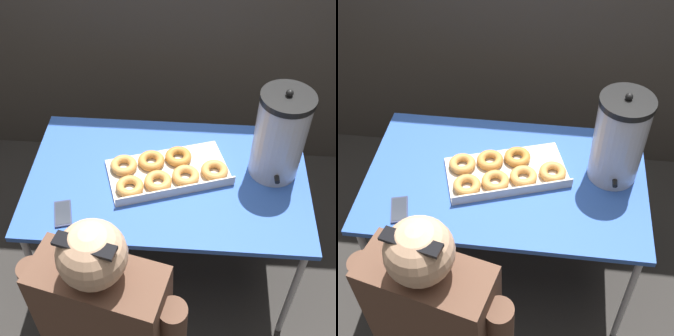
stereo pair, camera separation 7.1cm
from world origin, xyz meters
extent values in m
plane|color=#2D2B28|center=(0.00, 0.00, 0.00)|extent=(12.00, 12.00, 0.00)
cube|color=#2D56B2|center=(0.00, 0.00, 0.74)|extent=(1.31, 0.79, 0.03)
cylinder|color=#ADADB2|center=(-0.61, -0.35, 0.36)|extent=(0.03, 0.03, 0.72)
cylinder|color=#ADADB2|center=(0.61, -0.35, 0.36)|extent=(0.03, 0.03, 0.72)
cylinder|color=#ADADB2|center=(-0.61, 0.35, 0.36)|extent=(0.03, 0.03, 0.72)
cylinder|color=#ADADB2|center=(0.61, 0.35, 0.36)|extent=(0.03, 0.03, 0.72)
cube|color=beige|center=(0.00, 0.02, 0.76)|extent=(0.62, 0.45, 0.02)
cube|color=beige|center=(0.05, -0.11, 0.78)|extent=(0.53, 0.18, 0.04)
torus|color=#CD8A43|center=(-0.16, -0.11, 0.79)|extent=(0.16, 0.16, 0.04)
torus|color=#CF8C45|center=(-0.04, -0.06, 0.79)|extent=(0.18, 0.18, 0.04)
torus|color=#D39049|center=(0.08, -0.02, 0.79)|extent=(0.15, 0.15, 0.04)
torus|color=#CF8C45|center=(0.22, 0.02, 0.79)|extent=(0.18, 0.18, 0.04)
torus|color=#CE8C44|center=(-0.21, 0.03, 0.79)|extent=(0.18, 0.18, 0.04)
torus|color=#C38139|center=(-0.08, 0.07, 0.79)|extent=(0.15, 0.15, 0.04)
torus|color=#B9772F|center=(0.04, 0.10, 0.79)|extent=(0.17, 0.17, 0.04)
cylinder|color=#B7B7BC|center=(0.49, 0.08, 0.95)|extent=(0.23, 0.23, 0.41)
cylinder|color=black|center=(0.49, 0.08, 1.17)|extent=(0.23, 0.23, 0.03)
sphere|color=black|center=(0.49, 0.08, 1.20)|extent=(0.03, 0.03, 0.03)
cylinder|color=black|center=(0.49, -0.04, 0.82)|extent=(0.02, 0.06, 0.02)
cube|color=#2D334C|center=(-0.44, -0.26, 0.75)|extent=(0.11, 0.16, 0.01)
cube|color=#2D333D|center=(-0.44, -0.26, 0.76)|extent=(0.09, 0.14, 0.00)
cube|color=brown|center=(-0.18, -0.72, 0.77)|extent=(0.49, 0.30, 0.57)
sphere|color=tan|center=(-0.18, -0.72, 1.16)|extent=(0.22, 0.22, 0.22)
cube|color=black|center=(-0.18, -0.74, 1.25)|extent=(0.19, 0.09, 0.01)
cylinder|color=brown|center=(-0.43, -0.66, 0.74)|extent=(0.10, 0.10, 0.46)
camera|label=1|loc=(0.11, -1.48, 2.36)|focal=50.00mm
camera|label=2|loc=(0.18, -1.48, 2.36)|focal=50.00mm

